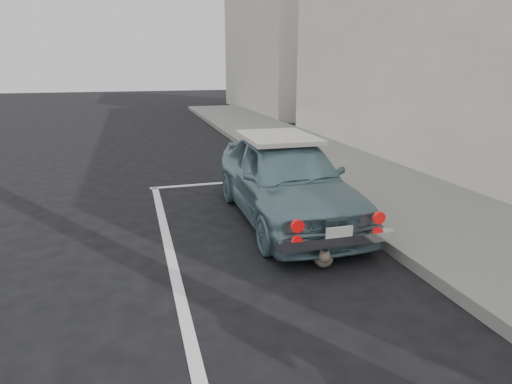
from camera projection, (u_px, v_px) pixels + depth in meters
sidewalk at (510, 252)px, 5.38m from camera, size 2.80×40.00×0.15m
building_far at (280, 31)px, 21.66m from camera, size 3.50×10.00×8.00m
pline_front at (224, 183)px, 8.82m from camera, size 3.00×0.12×0.01m
pline_side at (173, 264)px, 5.22m from camera, size 0.12×7.00×0.01m
retro_coupe at (285, 178)px, 6.62m from camera, size 1.60×3.86×1.31m
cat at (323, 256)px, 5.14m from camera, size 0.35×0.50×0.29m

